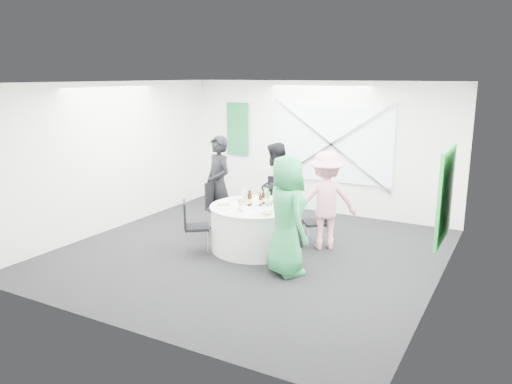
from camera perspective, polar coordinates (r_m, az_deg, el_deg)
The scene contains 46 objects.
floor at distance 8.48m, azimuth -0.66°, elevation -6.87°, with size 6.00×6.00×0.00m, color black.
ceiling at distance 7.96m, azimuth -0.71°, elevation 12.42°, with size 6.00×6.00×0.00m, color silver.
wall_back at distance 10.78m, azimuth 7.22°, elevation 5.06°, with size 6.00×6.00×0.00m, color white.
wall_front at distance 5.76m, azimuth -15.57°, elevation -2.52°, with size 6.00×6.00×0.00m, color white.
wall_left at distance 9.91m, azimuth -15.99°, elevation 3.94°, with size 6.00×6.00×0.00m, color white.
wall_right at distance 7.15m, azimuth 20.73°, elevation 0.14°, with size 6.00×6.00×0.00m, color white.
window_panel at distance 10.63m, azimuth 8.67°, elevation 5.44°, with size 2.60×0.03×1.60m, color silver.
window_brace_a at distance 10.59m, azimuth 8.59°, elevation 5.42°, with size 0.05×0.05×3.16m, color silver.
window_brace_b at distance 10.59m, azimuth 8.59°, elevation 5.42°, with size 0.05×0.05×3.16m, color silver.
green_banner at distance 11.58m, azimuth -2.12°, elevation 7.21°, with size 0.55×0.04×1.20m, color #156935.
green_sign at distance 7.78m, azimuth 20.84°, elevation -0.37°, with size 0.05×1.20×1.40m, color #1A942F.
banquet_table at distance 8.52m, azimuth -0.00°, elevation -4.06°, with size 1.56×1.56×0.76m.
chair_back at distance 9.57m, azimuth 2.39°, elevation -0.81°, with size 0.53×0.54×1.01m.
chair_back_left at distance 9.37m, azimuth -4.34°, elevation -1.33°, with size 0.58×0.57×0.96m.
chair_back_right at distance 8.71m, azimuth 7.31°, elevation -2.95°, with size 0.55×0.55×0.86m.
chair_front_right at distance 7.55m, azimuth 3.79°, elevation -5.63°, with size 0.52×0.52×0.82m.
chair_front_left at distance 8.40m, azimuth -7.37°, elevation -3.47°, with size 0.56×0.56×0.88m.
person_man_back_left at distance 9.43m, azimuth -4.33°, elevation 0.93°, with size 0.66×0.44×1.82m, color black.
person_man_back at distance 9.55m, azimuth 2.19°, elevation 0.68°, with size 0.81×0.45×1.68m, color black.
person_woman_pink at distance 8.52m, azimuth 7.95°, elevation -0.97°, with size 1.09×0.50×1.68m, color pink.
person_woman_green at distance 7.36m, azimuth 3.51°, elevation -2.71°, with size 0.88×0.57×1.79m, color #27904F.
plate_back at distance 8.91m, azimuth 1.36°, elevation -0.71°, with size 0.25×0.25×0.01m.
plate_back_left at distance 8.87m, azimuth -1.63°, elevation -0.78°, with size 0.27×0.27×0.01m.
plate_back_right at distance 8.39m, azimuth 3.71°, elevation -1.55°, with size 0.27×0.27×0.04m.
plate_front_right at distance 7.88m, azimuth 1.23°, elevation -2.52°, with size 0.27×0.27×0.04m.
plate_front_left at distance 8.34m, azimuth -3.66°, elevation -1.71°, with size 0.26×0.26×0.01m.
napkin at distance 8.41m, azimuth -3.75°, elevation -1.33°, with size 0.20×0.13×0.06m, color silver.
beer_bottle_a at distance 8.46m, azimuth -0.66°, elevation -0.85°, with size 0.06×0.06×0.25m.
beer_bottle_b at distance 8.51m, azimuth 0.85°, elevation -0.76°, with size 0.06×0.06×0.25m.
beer_bottle_c at distance 8.39m, azimuth 0.51°, elevation -1.00°, with size 0.06×0.06×0.24m.
beer_bottle_d at distance 8.37m, azimuth -0.80°, elevation -0.93°, with size 0.06×0.06×0.27m.
green_water_bottle at distance 8.39m, azimuth 1.36°, elevation -0.80°, with size 0.08×0.08×0.30m.
clear_water_bottle at distance 8.47m, azimuth -1.36°, elevation -0.64°, with size 0.08×0.08×0.31m.
wine_glass_a at distance 8.13m, azimuth 2.09°, elevation -1.22°, with size 0.07×0.07×0.17m.
wine_glass_b at distance 8.05m, azimuth -1.70°, elevation -1.37°, with size 0.07×0.07×0.17m.
wine_glass_c at distance 8.27m, azimuth 2.80°, elevation -0.98°, with size 0.07×0.07×0.17m.
wine_glass_d at distance 8.06m, azimuth 1.78°, elevation -1.35°, with size 0.07×0.07×0.17m.
wine_glass_e at distance 8.67m, azimuth -1.25°, elevation -0.30°, with size 0.07×0.07×0.17m.
wine_glass_f at distance 8.16m, azimuth -1.94°, elevation -1.17°, with size 0.07×0.07×0.17m.
wine_glass_g at distance 8.72m, azimuth 0.33°, elevation -0.22°, with size 0.07×0.07×0.17m.
fork_a at distance 8.97m, azimuth -0.64°, elevation -0.64°, with size 0.01×0.15×0.01m, color silver.
knife_a at distance 8.76m, azimuth -3.05°, elevation -1.00°, with size 0.01×0.15×0.01m, color silver.
fork_b at distance 7.86m, azimuth -0.04°, elevation -2.64°, with size 0.01×0.15×0.01m, color silver.
knife_b at distance 7.99m, azimuth 2.57°, elevation -2.40°, with size 0.01×0.15×0.01m, color silver.
fork_c at distance 8.47m, azimuth -3.89°, elevation -1.51°, with size 0.01×0.15×0.01m, color silver.
knife_c at distance 8.17m, azimuth -3.58°, elevation -2.05°, with size 0.01×0.15×0.01m, color silver.
Camera 1 is at (3.92, -6.93, 2.91)m, focal length 35.00 mm.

